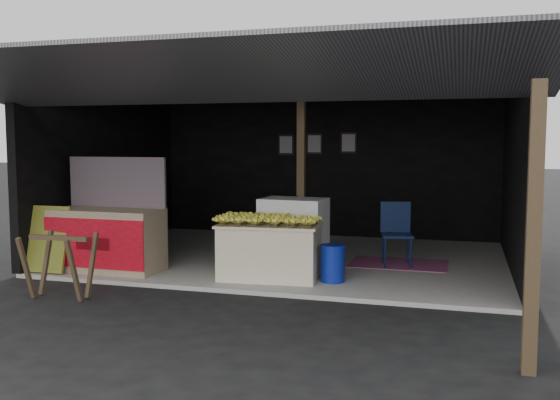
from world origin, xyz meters
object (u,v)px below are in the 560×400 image
(neighbor_stall, at_px, (108,237))
(water_barrel, at_px, (333,264))
(plastic_chair, at_px, (396,228))
(banana_table, at_px, (270,251))
(white_crate, at_px, (294,233))
(sawhorse, at_px, (59,259))

(neighbor_stall, distance_m, water_barrel, 3.40)
(plastic_chair, bearing_deg, banana_table, -150.72)
(neighbor_stall, height_order, plastic_chair, neighbor_stall)
(banana_table, relative_size, plastic_chair, 1.51)
(white_crate, height_order, water_barrel, white_crate)
(water_barrel, bearing_deg, neighbor_stall, -176.72)
(banana_table, height_order, water_barrel, banana_table)
(white_crate, bearing_deg, sawhorse, -130.74)
(neighbor_stall, relative_size, water_barrel, 3.49)
(banana_table, bearing_deg, water_barrel, -3.01)
(neighbor_stall, bearing_deg, sawhorse, -80.13)
(neighbor_stall, xyz_separation_m, sawhorse, (0.23, -1.49, -0.05))
(neighbor_stall, xyz_separation_m, water_barrel, (3.39, 0.19, -0.26))
(white_crate, distance_m, neighbor_stall, 2.79)
(sawhorse, relative_size, plastic_chair, 0.84)
(white_crate, height_order, neighbor_stall, neighbor_stall)
(white_crate, distance_m, plastic_chair, 1.61)
(white_crate, relative_size, neighbor_stall, 0.63)
(banana_table, xyz_separation_m, plastic_chair, (1.60, 1.44, 0.19))
(white_crate, distance_m, sawhorse, 3.40)
(water_barrel, bearing_deg, plastic_chair, 63.30)
(water_barrel, xyz_separation_m, plastic_chair, (0.71, 1.41, 0.34))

